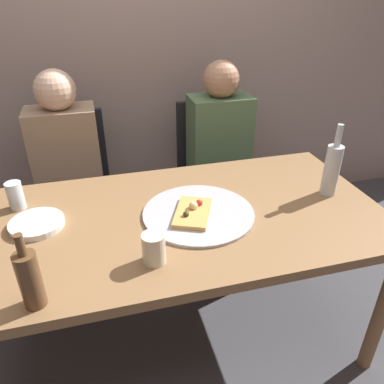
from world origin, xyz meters
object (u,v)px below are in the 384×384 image
Objects in this scene: beer_bottle at (332,169)px; guest_in_beanie at (224,155)px; guest_in_sweater at (68,173)px; tumbler_far at (154,248)px; chair_left at (72,181)px; chair_right at (215,164)px; plate_stack at (37,224)px; tumbler_near at (16,196)px; pizza_tray at (198,213)px; dining_table at (179,230)px; pizza_slice_last at (193,212)px; wine_bottle at (30,279)px.

guest_in_beanie is at bearing 109.79° from beer_bottle.
tumbler_far is at bearing 108.23° from guest_in_sweater.
chair_right is (0.89, 0.00, 0.00)m from chair_left.
tumbler_near is at bearing 118.08° from plate_stack.
pizza_tray is at bearing -7.44° from plate_stack.
chair_right is 0.20m from guest_in_beanie.
dining_table is 0.11m from pizza_slice_last.
chair_right is (0.95, 1.18, -0.30)m from wine_bottle.
plate_stack is at bearing 32.00° from guest_in_beanie.
guest_in_sweater reaches higher than dining_table.
guest_in_sweater is at bearing 9.67° from chair_right.
guest_in_sweater reaches higher than pizza_slice_last.
beer_bottle is at bearing 109.79° from guest_in_beanie.
chair_left is at bearing 143.68° from beer_bottle.
pizza_slice_last is 0.22× the size of guest_in_sweater.
beer_bottle is (1.20, 0.35, 0.02)m from wine_bottle.
guest_in_sweater is (-0.45, 0.68, -0.01)m from dining_table.
guest_in_beanie is at bearing 57.35° from dining_table.
wine_bottle is 0.21× the size of guest_in_sweater.
plate_stack reaches higher than dining_table.
dining_table is 0.96m from chair_left.
pizza_tray is at bearing 122.15° from chair_left.
pizza_tray is 0.75m from tumbler_near.
guest_in_sweater and guest_in_beanie have the same top height.
tumbler_far is (-0.22, -0.24, 0.05)m from pizza_tray.
wine_bottle is 1.25m from beer_bottle.
chair_right reaches higher than tumbler_near.
guest_in_sweater is at bearing 123.66° from dining_table.
dining_table is at bearing 60.57° from tumbler_far.
chair_right is at bearing 51.27° from wine_bottle.
guest_in_sweater is at bearing 127.43° from pizza_tray.
pizza_slice_last is 1.01× the size of wine_bottle.
guest_in_sweater reaches higher than chair_left.
guest_in_sweater is (-0.51, 0.71, -0.10)m from pizza_slice_last.
pizza_slice_last is 0.61m from plate_stack.
wine_bottle is at bearing 51.27° from chair_right.
dining_table is 0.65m from wine_bottle.
chair_left and chair_right have the same top height.
plate_stack is (-0.40, 0.32, -0.04)m from tumbler_far.
guest_in_beanie is (0.89, 0.00, 0.00)m from guest_in_sweater.
guest_in_beanie is (0.36, 0.70, -0.09)m from pizza_tray.
tumbler_near is (-1.31, 0.23, -0.06)m from beer_bottle.
wine_bottle is 0.38m from tumbler_far.
tumbler_far reaches higher than pizza_tray.
guest_in_sweater is (-0.53, 0.70, -0.09)m from pizza_tray.
dining_table is 0.82m from guest_in_sweater.
plate_stack is 0.80m from chair_left.
pizza_slice_last is at bearing -177.88° from beer_bottle.
tumbler_near is (-0.63, 0.23, 0.13)m from dining_table.
dining_table is at bearing 34.49° from wine_bottle.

